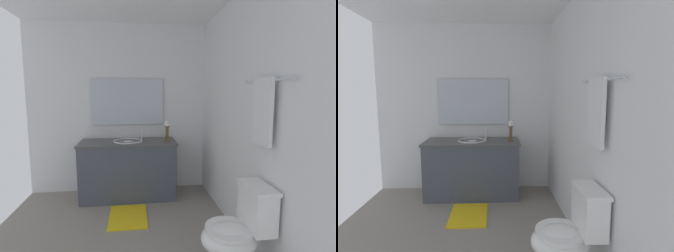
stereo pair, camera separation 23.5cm
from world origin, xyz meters
The scene contains 11 objects.
floor centered at (0.00, 0.00, -0.01)m, with size 2.99×2.58×0.02m, color gray.
wall_back centered at (0.00, 1.29, 1.23)m, with size 2.99×0.04×2.45m, color white.
wall_left centered at (-1.49, 0.00, 1.23)m, with size 0.04×2.58×2.45m, color white.
vanity_cabinet centered at (-1.17, 0.12, 0.40)m, with size 0.58×1.32×0.80m.
sink_basin centered at (-1.17, 0.12, 0.76)m, with size 0.40×0.40×0.24m.
mirror centered at (-1.45, 0.12, 1.33)m, with size 0.02×1.04×0.67m, color silver.
candle_holder_tall centered at (-1.11, 0.66, 0.94)m, with size 0.09×0.09×0.28m.
toilet centered at (0.55, 1.01, 0.37)m, with size 0.39×0.54×0.75m.
towel_bar centered at (0.47, 1.23, 1.56)m, with size 0.02×0.02×0.75m, color silver.
towel_near_vanity centered at (0.47, 1.21, 1.32)m, with size 0.28×0.03×0.53m, color white.
bath_mat centered at (-0.54, 0.12, 0.01)m, with size 0.60×0.44×0.02m, color yellow.
Camera 2 is at (2.39, 0.44, 1.47)m, focal length 27.53 mm.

